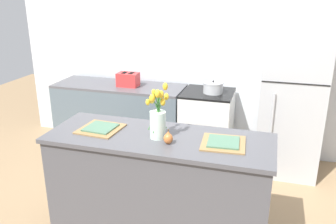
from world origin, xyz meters
The scene contains 11 objects.
back_wall centered at (0.00, 2.00, 1.35)m, with size 5.20×0.08×2.70m.
kitchen_island centered at (0.00, 0.00, 0.48)m, with size 1.80×0.66×0.96m.
back_counter centered at (-1.06, 1.60, 0.44)m, with size 1.68×0.60×0.89m.
stove_range centered at (0.10, 1.60, 0.44)m, with size 0.60×0.61×0.89m.
refrigerator centered at (1.05, 1.60, 0.92)m, with size 0.68×0.67×1.85m.
flower_vase centered at (0.00, -0.03, 1.12)m, with size 0.16×0.19×0.42m.
pear_figurine centered at (0.11, -0.11, 1.01)m, with size 0.07×0.07×0.12m.
plate_setting_left centered at (-0.51, 0.00, 0.97)m, with size 0.35×0.35×0.02m.
plate_setting_right centered at (0.51, 0.00, 0.97)m, with size 0.35×0.35×0.02m.
toaster centered at (-0.92, 1.58, 0.97)m, with size 0.28×0.18×0.17m.
cooking_pot centered at (0.16, 1.58, 0.95)m, with size 0.24×0.24×0.15m.
Camera 1 is at (0.80, -2.46, 2.07)m, focal length 38.00 mm.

